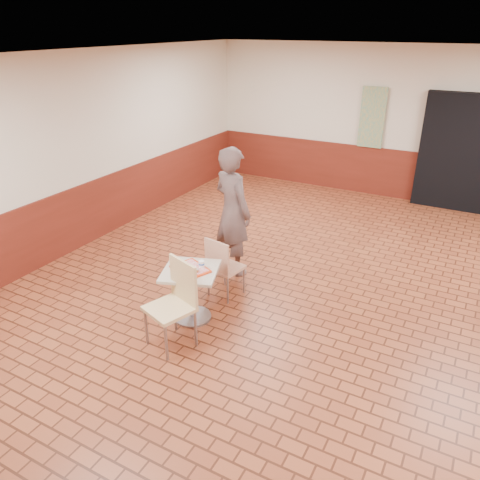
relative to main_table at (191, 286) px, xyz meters
The scene contains 12 objects.
room_shell 1.77m from the main_table, 30.78° to the left, with size 8.01×10.01×3.01m.
wainscot_band 1.43m from the main_table, 30.78° to the left, with size 8.00×10.00×1.00m.
corridor_doorway 6.15m from the main_table, 66.62° to the left, with size 1.60×0.22×2.20m, color black.
promo_poster 5.82m from the main_table, 83.70° to the left, with size 0.50×0.03×1.20m, color gray.
main_table is the anchor object (origin of this frame).
chair_main_front 0.50m from the main_table, 76.65° to the right, with size 0.59×0.59×1.00m.
chair_main_back 0.62m from the main_table, 82.98° to the left, with size 0.46×0.46×0.85m.
customer 1.41m from the main_table, 97.06° to the left, with size 0.68×0.44×1.86m, color brown.
serving_tray 0.23m from the main_table, 90.00° to the right, with size 0.43×0.33×0.03m.
ring_donut 0.29m from the main_table, 163.91° to the left, with size 0.10×0.10×0.03m, color #F2B958.
long_john_donut 0.28m from the main_table, 24.29° to the right, with size 0.14×0.10×0.04m.
paper_cup 0.32m from the main_table, 34.91° to the left, with size 0.07×0.07×0.09m.
Camera 1 is at (1.62, -4.73, 3.34)m, focal length 35.00 mm.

